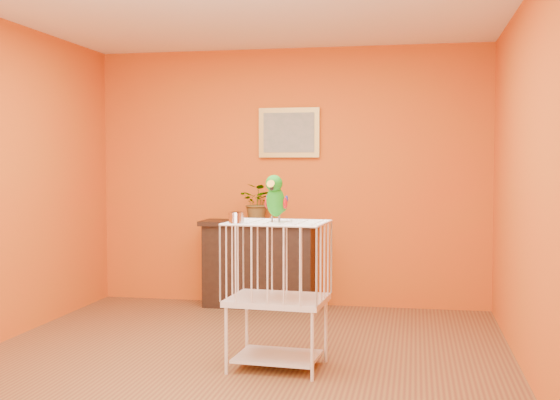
# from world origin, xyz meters

# --- Properties ---
(ground) EXTENTS (4.50, 4.50, 0.00)m
(ground) POSITION_xyz_m (0.00, 0.00, 0.00)
(ground) COLOR brown
(ground) RESTS_ON ground
(room_shell) EXTENTS (4.50, 4.50, 4.50)m
(room_shell) POSITION_xyz_m (0.00, 0.00, 1.58)
(room_shell) COLOR #C55812
(room_shell) RESTS_ON ground
(console_cabinet) EXTENTS (1.17, 0.42, 0.86)m
(console_cabinet) POSITION_xyz_m (-0.27, 2.04, 0.43)
(console_cabinet) COLOR black
(console_cabinet) RESTS_ON ground
(potted_plant) EXTENTS (0.45, 0.47, 0.29)m
(potted_plant) POSITION_xyz_m (-0.28, 2.01, 1.01)
(potted_plant) COLOR #26722D
(potted_plant) RESTS_ON console_cabinet
(framed_picture) EXTENTS (0.62, 0.04, 0.50)m
(framed_picture) POSITION_xyz_m (0.00, 2.22, 1.75)
(framed_picture) COLOR #BC9643
(framed_picture) RESTS_ON room_shell
(birdcage) EXTENTS (0.70, 0.56, 1.03)m
(birdcage) POSITION_xyz_m (0.32, 0.01, 0.54)
(birdcage) COLOR silver
(birdcage) RESTS_ON ground
(feed_cup) EXTENTS (0.10, 0.10, 0.07)m
(feed_cup) POSITION_xyz_m (0.07, -0.18, 1.07)
(feed_cup) COLOR silver
(feed_cup) RESTS_ON birdcage
(parrot) EXTENTS (0.16, 0.30, 0.33)m
(parrot) POSITION_xyz_m (0.31, -0.03, 1.20)
(parrot) COLOR #59544C
(parrot) RESTS_ON birdcage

